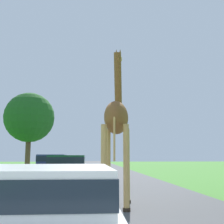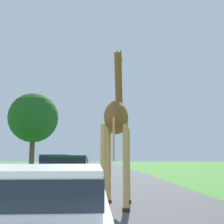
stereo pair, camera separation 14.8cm
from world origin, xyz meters
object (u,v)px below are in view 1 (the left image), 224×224
car_queue_left (67,170)px  tree_centre_back (29,118)px  giraffe_near_road (117,120)px  car_lead_maroon (34,222)px  car_queue_right (75,165)px  car_far_ahead (52,166)px

car_queue_left → tree_centre_back: 17.48m
giraffe_near_road → car_lead_maroon: size_ratio=1.09×
giraffe_near_road → car_queue_right: bearing=106.2°
giraffe_near_road → car_queue_left: bearing=118.7°
car_far_ahead → tree_centre_back: tree_centre_back is taller
giraffe_near_road → car_far_ahead: (-3.28, 10.54, -1.68)m
giraffe_near_road → car_lead_maroon: bearing=-96.5°
car_queue_right → car_queue_left: (0.18, -10.14, 0.06)m
giraffe_near_road → tree_centre_back: (-7.16, 21.07, 2.91)m
car_lead_maroon → car_queue_right: size_ratio=1.19×
giraffe_near_road → tree_centre_back: bearing=117.3°
car_queue_right → car_far_ahead: car_far_ahead is taller
car_lead_maroon → tree_centre_back: tree_centre_back is taller
giraffe_near_road → car_far_ahead: 11.17m
car_lead_maroon → car_queue_left: bearing=92.8°
car_queue_right → car_queue_left: car_queue_left is taller
giraffe_near_road → car_queue_left: size_ratio=1.32×
giraffe_near_road → tree_centre_back: size_ratio=0.65×
giraffe_near_road → car_lead_maroon: 5.54m
car_lead_maroon → tree_centre_back: bearing=102.5°
car_lead_maroon → tree_centre_back: (-5.80, 26.14, 4.68)m
car_queue_right → car_far_ahead: (-1.23, -4.67, 0.09)m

